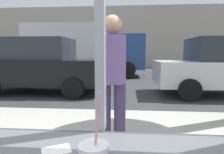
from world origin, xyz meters
TOP-DOWN VIEW (x-y plane):
  - ground_plane at (0.00, 8.00)m, footprint 60.00×60.00m
  - sidewalk_strip at (0.00, 1.60)m, footprint 16.00×2.80m
  - building_facade_far at (0.00, 18.15)m, footprint 28.00×1.20m
  - napkin_wrapper at (-0.16, -0.19)m, footprint 0.15×0.13m
  - parked_car_black at (-2.75, 5.39)m, footprint 4.14×2.05m
  - parked_car_white at (3.21, 5.39)m, footprint 4.23×1.99m
  - box_truck at (-2.43, 10.26)m, footprint 6.73×2.44m
  - pedestrian at (-0.03, 1.32)m, footprint 0.32×0.32m

SIDE VIEW (x-z plane):
  - ground_plane at x=0.00m, z-range 0.00..0.00m
  - sidewalk_strip at x=0.00m, z-range 0.00..0.15m
  - parked_car_white at x=3.21m, z-range 0.00..1.81m
  - parked_car_black at x=-2.75m, z-range 0.00..1.83m
  - napkin_wrapper at x=-0.16m, z-range 0.92..0.93m
  - pedestrian at x=-0.03m, z-range 0.27..1.90m
  - box_truck at x=-2.43m, z-range 0.13..3.08m
  - building_facade_far at x=0.00m, z-range 0.00..5.71m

